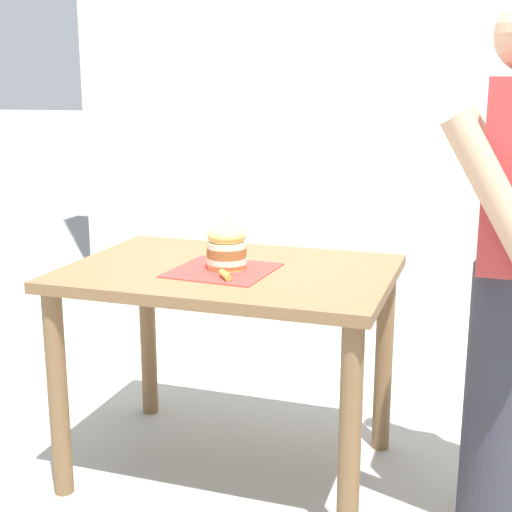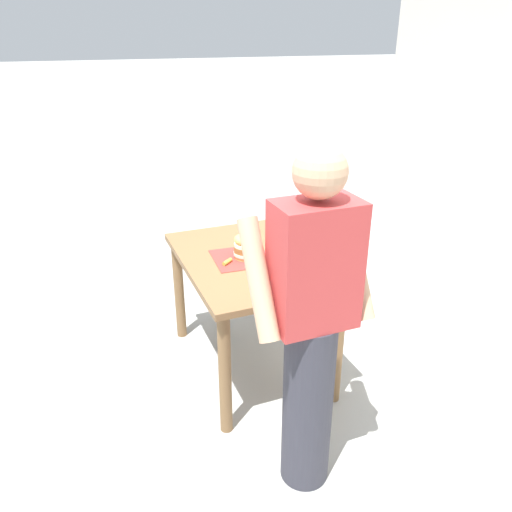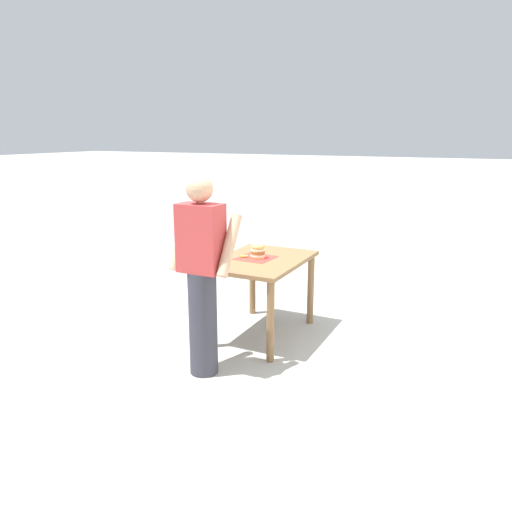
{
  "view_description": "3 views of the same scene",
  "coord_description": "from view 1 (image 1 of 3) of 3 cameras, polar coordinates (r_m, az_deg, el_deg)",
  "views": [
    {
      "loc": [
        2.33,
        0.88,
        1.43
      ],
      "look_at": [
        0.0,
        0.1,
        0.85
      ],
      "focal_mm": 50.0,
      "sensor_mm": 36.0,
      "label": 1
    },
    {
      "loc": [
        1.0,
        2.61,
        2.07
      ],
      "look_at": [
        0.0,
        0.1,
        0.85
      ],
      "focal_mm": 35.0,
      "sensor_mm": 36.0,
      "label": 2
    },
    {
      "loc": [
        -2.05,
        4.3,
        2.01
      ],
      "look_at": [
        0.0,
        0.1,
        0.85
      ],
      "focal_mm": 35.0,
      "sensor_mm": 36.0,
      "label": 3
    }
  ],
  "objects": [
    {
      "name": "patio_table",
      "position": [
        2.61,
        -2.09,
        -3.76
      ],
      "size": [
        0.81,
        1.16,
        0.8
      ],
      "color": "brown",
      "rests_on": "ground"
    },
    {
      "name": "diner_across_table",
      "position": [
        2.32,
        19.8,
        -1.08
      ],
      "size": [
        0.55,
        0.35,
        1.69
      ],
      "color": "#33333D",
      "rests_on": "ground"
    },
    {
      "name": "ground_plane",
      "position": [
        2.87,
        -1.97,
        -16.57
      ],
      "size": [
        80.0,
        80.0,
        0.0
      ],
      "primitive_type": "plane",
      "color": "#9E9E99"
    },
    {
      "name": "pickle_spear",
      "position": [
        2.4,
        -2.49,
        -1.53
      ],
      "size": [
        0.07,
        0.07,
        0.02
      ],
      "primitive_type": "cylinder",
      "rotation": [
        0.0,
        1.57,
        0.66
      ],
      "color": "#8EA83D",
      "rests_on": "serving_paper"
    },
    {
      "name": "sandwich",
      "position": [
        2.53,
        -2.39,
        0.71
      ],
      "size": [
        0.15,
        0.15,
        0.19
      ],
      "color": "#E5B25B",
      "rests_on": "serving_paper"
    },
    {
      "name": "serving_paper",
      "position": [
        2.52,
        -2.68,
        -1.15
      ],
      "size": [
        0.36,
        0.36,
        0.0
      ],
      "primitive_type": "cube",
      "rotation": [
        0.0,
        0.0,
        -0.07
      ],
      "color": "red",
      "rests_on": "patio_table"
    }
  ]
}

